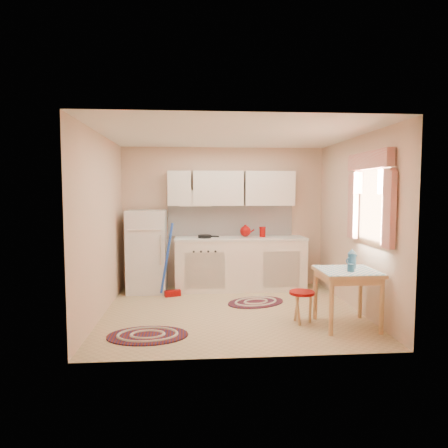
{
  "coord_description": "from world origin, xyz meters",
  "views": [
    {
      "loc": [
        -0.54,
        -5.57,
        1.71
      ],
      "look_at": [
        -0.09,
        0.25,
        1.24
      ],
      "focal_mm": 32.0,
      "sensor_mm": 36.0,
      "label": 1
    }
  ],
  "objects_px": {
    "fridge": "(147,251)",
    "base_cabinets": "(240,264)",
    "stool": "(302,307)",
    "table": "(347,298)"
  },
  "relations": [
    {
      "from": "base_cabinets",
      "to": "fridge",
      "type": "bearing_deg",
      "value": -178.22
    },
    {
      "from": "fridge",
      "to": "base_cabinets",
      "type": "distance_m",
      "value": 1.63
    },
    {
      "from": "base_cabinets",
      "to": "stool",
      "type": "bearing_deg",
      "value": -72.44
    },
    {
      "from": "base_cabinets",
      "to": "stool",
      "type": "height_order",
      "value": "base_cabinets"
    },
    {
      "from": "fridge",
      "to": "stool",
      "type": "xyz_separation_m",
      "value": [
        2.2,
        -1.82,
        -0.49
      ]
    },
    {
      "from": "fridge",
      "to": "table",
      "type": "distance_m",
      "value": 3.39
    },
    {
      "from": "fridge",
      "to": "table",
      "type": "relative_size",
      "value": 1.94
    },
    {
      "from": "fridge",
      "to": "base_cabinets",
      "type": "height_order",
      "value": "fridge"
    },
    {
      "from": "base_cabinets",
      "to": "table",
      "type": "distance_m",
      "value": 2.32
    },
    {
      "from": "fridge",
      "to": "base_cabinets",
      "type": "xyz_separation_m",
      "value": [
        1.61,
        0.05,
        -0.26
      ]
    }
  ]
}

